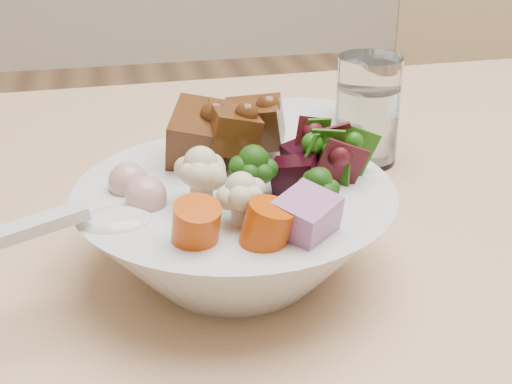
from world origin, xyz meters
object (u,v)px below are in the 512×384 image
(chair_far, at_px, (480,168))
(water_glass, at_px, (367,115))
(side_bowl, at_px, (301,137))
(food_bowl, at_px, (237,223))

(chair_far, distance_m, water_glass, 0.79)
(chair_far, height_order, side_bowl, chair_far)
(chair_far, distance_m, side_bowl, 0.80)
(chair_far, xyz_separation_m, side_bowl, (-0.53, -0.51, 0.31))
(chair_far, xyz_separation_m, food_bowl, (-0.64, -0.72, 0.33))
(chair_far, height_order, food_bowl, food_bowl)
(food_bowl, relative_size, side_bowl, 1.83)
(water_glass, distance_m, side_bowl, 0.07)
(chair_far, bearing_deg, side_bowl, -120.19)
(water_glass, bearing_deg, chair_far, 48.94)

